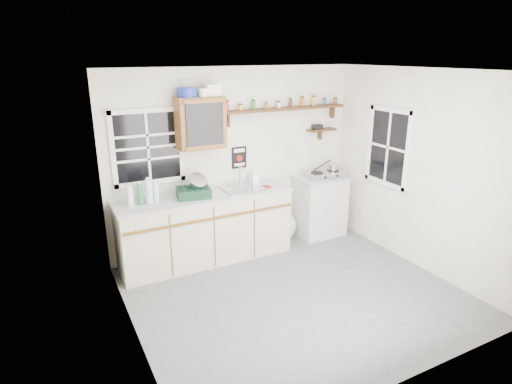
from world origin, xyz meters
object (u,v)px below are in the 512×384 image
Objects in this scene: right_cabinet at (319,205)px; hotplate at (325,174)px; spice_shelf at (285,108)px; main_cabinet at (206,227)px; upper_cabinet at (200,123)px; dish_rack at (195,189)px.

hotplate is (0.07, -0.02, 0.49)m from right_cabinet.
spice_shelf is 1.16m from hotplate.
spice_shelf is at bearing 9.24° from main_cabinet.
upper_cabinet is 1.42× the size of dish_rack.
right_cabinet is (1.83, 0.03, -0.01)m from main_cabinet.
right_cabinet is 0.48× the size of spice_shelf.
spice_shelf is (1.31, 0.21, 1.47)m from main_cabinet.
right_cabinet is 2.26m from upper_cabinet.
upper_cabinet is 0.34× the size of spice_shelf.
upper_cabinet reaches higher than main_cabinet.
dish_rack is at bearing -168.71° from main_cabinet.
spice_shelf reaches higher than dish_rack.
hotplate is at bearing -19.20° from spice_shelf.
upper_cabinet is at bearing -176.89° from spice_shelf.
spice_shelf is 4.17× the size of dish_rack.
dish_rack is (-0.14, -0.03, 0.56)m from main_cabinet.
main_cabinet is 1.98m from spice_shelf.
spice_shelf is at bearing 160.32° from right_cabinet.
main_cabinet is at bearing -179.21° from right_cabinet.
hotplate reaches higher than main_cabinet.
upper_cabinet is at bearing 76.32° from main_cabinet.
hotplate is at bearing 11.19° from dish_rack.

